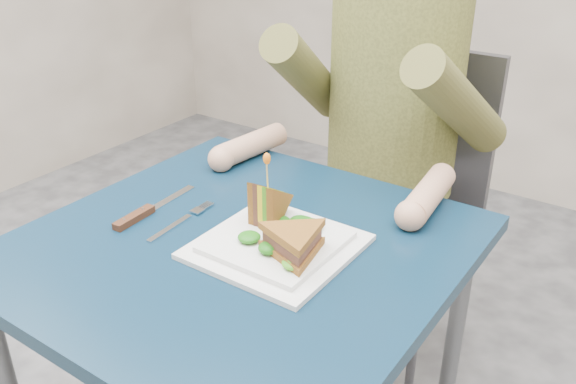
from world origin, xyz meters
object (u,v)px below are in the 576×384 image
Objects in this scene: plate at (277,245)px; sandwich_flat at (294,243)px; table at (241,277)px; diner at (393,70)px; chair at (401,192)px; sandwich_upright at (268,205)px; knife at (141,214)px; fork at (180,222)px.

sandwich_flat is (0.06, -0.02, 0.04)m from plate.
diner reaches higher than table.
sandwich_upright is (0.02, -0.65, 0.24)m from chair.
knife is (-0.29, -0.05, -0.00)m from plate.
diner reaches higher than knife.
knife is at bearing -157.18° from sandwich_upright.
chair is 0.39m from diner.
plate is at bearing 155.56° from sandwich_flat.
diner is 2.87× the size of plate.
plate is (0.07, -0.69, 0.20)m from chair.
chair reaches higher than sandwich_flat.
knife is at bearing -175.21° from sandwich_flat.
chair is at bearing 90.00° from diner.
plate is at bearing 12.90° from table.
fork is (-0.26, -0.00, -0.04)m from sandwich_flat.
table is 0.72m from chair.
knife is at bearing -106.12° from chair.
sandwich_flat is (0.13, -0.60, -0.14)m from diner.
diner is at bearing 92.01° from sandwich_upright.
table is 0.11m from plate.
sandwich_upright is at bearing -88.34° from chair.
diner is 0.61m from plate.
fork is (-0.16, -0.07, -0.05)m from sandwich_upright.
sandwich_flat is (0.13, -0.72, 0.23)m from chair.
sandwich_upright is at bearing 146.85° from sandwich_flat.
plate is 1.52× the size of sandwich_flat.
sandwich_flat is at bearing -80.04° from chair.
plate is 0.07m from sandwich_flat.
chair is 5.18× the size of fork.
sandwich_flat reaches higher than fork.
table is at bearing -90.00° from diner.
sandwich_upright is (-0.11, 0.07, 0.01)m from sandwich_flat.
chair is 3.58× the size of plate.
knife is (-0.23, -0.10, -0.05)m from sandwich_upright.
fork is (-0.14, -0.01, 0.08)m from table.
knife is (-0.22, -0.63, -0.18)m from diner.
chair is at bearing 79.31° from fork.
sandwich_flat is (0.13, -0.01, 0.12)m from table.
knife is at bearing -170.17° from table.
knife is (-0.22, -0.04, 0.09)m from table.
chair is 0.76m from sandwich_flat.
sandwich_flat is 0.77× the size of knife.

